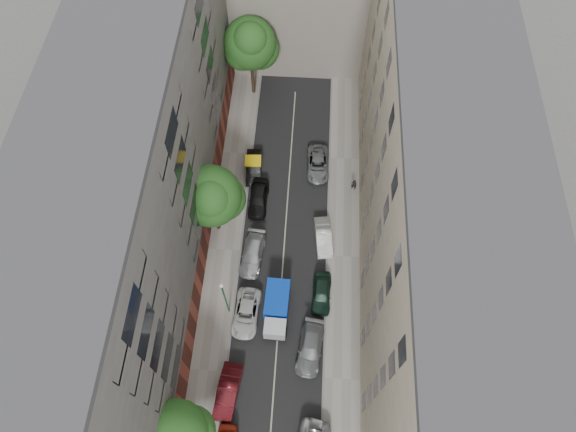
# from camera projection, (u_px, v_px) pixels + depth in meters

# --- Properties ---
(ground) EXTENTS (120.00, 120.00, 0.00)m
(ground) POSITION_uv_depth(u_px,v_px,m) (284.00, 253.00, 47.45)
(ground) COLOR #4C4C49
(ground) RESTS_ON ground
(road_surface) EXTENTS (8.00, 44.00, 0.02)m
(road_surface) POSITION_uv_depth(u_px,v_px,m) (284.00, 253.00, 47.44)
(road_surface) COLOR black
(road_surface) RESTS_ON ground
(sidewalk_left) EXTENTS (3.00, 44.00, 0.15)m
(sidewalk_left) POSITION_uv_depth(u_px,v_px,m) (225.00, 250.00, 47.55)
(sidewalk_left) COLOR gray
(sidewalk_left) RESTS_ON ground
(sidewalk_right) EXTENTS (3.00, 44.00, 0.15)m
(sidewalk_right) POSITION_uv_depth(u_px,v_px,m) (343.00, 256.00, 47.22)
(sidewalk_right) COLOR gray
(sidewalk_right) RESTS_ON ground
(building_left) EXTENTS (8.00, 44.00, 20.00)m
(building_left) POSITION_uv_depth(u_px,v_px,m) (139.00, 190.00, 39.03)
(building_left) COLOR #4E4B49
(building_left) RESTS_ON ground
(building_right) EXTENTS (8.00, 44.00, 20.00)m
(building_right) POSITION_uv_depth(u_px,v_px,m) (429.00, 206.00, 38.37)
(building_right) COLOR #B9AD90
(building_right) RESTS_ON ground
(tarp_truck) EXTENTS (2.09, 4.93, 2.26)m
(tarp_truck) POSITION_uv_depth(u_px,v_px,m) (277.00, 308.00, 43.59)
(tarp_truck) COLOR black
(tarp_truck) RESTS_ON ground
(car_left_1) EXTENTS (2.09, 4.67, 1.49)m
(car_left_1) POSITION_uv_depth(u_px,v_px,m) (228.00, 391.00, 40.78)
(car_left_1) COLOR #4E0F15
(car_left_1) RESTS_ON ground
(car_left_2) EXTENTS (2.42, 4.74, 1.28)m
(car_left_2) POSITION_uv_depth(u_px,v_px,m) (246.00, 313.00, 44.01)
(car_left_2) COLOR silver
(car_left_2) RESTS_ON ground
(car_left_3) EXTENTS (2.36, 4.82, 1.35)m
(car_left_3) POSITION_uv_depth(u_px,v_px,m) (253.00, 254.00, 46.67)
(car_left_3) COLOR silver
(car_left_3) RESTS_ON ground
(car_left_4) EXTENTS (1.86, 4.43, 1.50)m
(car_left_4) POSITION_uv_depth(u_px,v_px,m) (258.00, 198.00, 49.49)
(car_left_4) COLOR black
(car_left_4) RESTS_ON ground
(car_left_5) EXTENTS (1.71, 4.22, 1.36)m
(car_left_5) POSITION_uv_depth(u_px,v_px,m) (254.00, 167.00, 51.31)
(car_left_5) COLOR black
(car_left_5) RESTS_ON ground
(car_right_1) EXTENTS (2.51, 4.96, 1.38)m
(car_right_1) POSITION_uv_depth(u_px,v_px,m) (310.00, 348.00, 42.50)
(car_right_1) COLOR slate
(car_right_1) RESTS_ON ground
(car_right_2) EXTENTS (1.75, 4.09, 1.38)m
(car_right_2) POSITION_uv_depth(u_px,v_px,m) (322.00, 293.00, 44.85)
(car_right_2) COLOR black
(car_right_2) RESTS_ON ground
(car_right_3) EXTENTS (1.95, 4.21, 1.34)m
(car_right_3) POSITION_uv_depth(u_px,v_px,m) (323.00, 237.00, 47.53)
(car_right_3) COLOR silver
(car_right_3) RESTS_ON ground
(car_right_4) EXTENTS (2.31, 4.70, 1.28)m
(car_right_4) POSITION_uv_depth(u_px,v_px,m) (318.00, 164.00, 51.54)
(car_right_4) COLOR slate
(car_right_4) RESTS_ON ground
(tree_mid) EXTENTS (5.63, 5.40, 8.57)m
(tree_mid) POSITION_uv_depth(u_px,v_px,m) (212.00, 198.00, 43.63)
(tree_mid) COLOR #382619
(tree_mid) RESTS_ON sidewalk_left
(tree_far) EXTENTS (5.52, 5.28, 9.83)m
(tree_far) POSITION_uv_depth(u_px,v_px,m) (251.00, 46.00, 50.94)
(tree_far) COLOR #382619
(tree_far) RESTS_ON sidewalk_left
(lamp_post) EXTENTS (0.36, 0.36, 6.20)m
(lamp_post) POSITION_uv_depth(u_px,v_px,m) (224.00, 295.00, 41.26)
(lamp_post) COLOR #1A5D2F
(lamp_post) RESTS_ON sidewalk_left
(pedestrian) EXTENTS (0.62, 0.48, 1.52)m
(pedestrian) POSITION_uv_depth(u_px,v_px,m) (354.00, 185.00, 50.03)
(pedestrian) COLOR black
(pedestrian) RESTS_ON sidewalk_right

